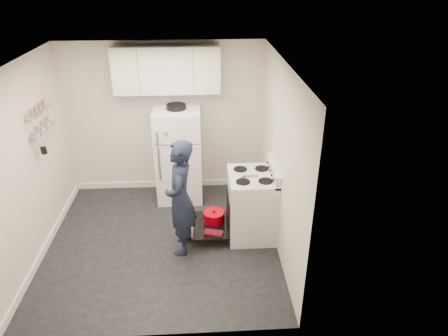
{
  "coord_description": "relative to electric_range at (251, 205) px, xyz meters",
  "views": [
    {
      "loc": [
        0.61,
        -4.59,
        3.53
      ],
      "look_at": [
        0.89,
        0.2,
        1.05
      ],
      "focal_mm": 32.0,
      "sensor_mm": 36.0,
      "label": 1
    }
  ],
  "objects": [
    {
      "name": "room",
      "position": [
        -1.29,
        -0.12,
        0.74
      ],
      "size": [
        3.21,
        3.21,
        2.51
      ],
      "color": "black",
      "rests_on": "ground"
    },
    {
      "name": "open_oven_door",
      "position": [
        -0.55,
        0.04,
        -0.27
      ],
      "size": [
        0.55,
        0.7,
        0.23
      ],
      "color": "black",
      "rests_on": "ground"
    },
    {
      "name": "person",
      "position": [
        -0.96,
        -0.31,
        0.34
      ],
      "size": [
        0.42,
        0.61,
        1.61
      ],
      "primitive_type": "imported",
      "rotation": [
        0.0,
        0.0,
        -1.63
      ],
      "color": "#171D33",
      "rests_on": "ground"
    },
    {
      "name": "electric_range",
      "position": [
        0.0,
        0.0,
        0.0
      ],
      "size": [
        0.66,
        0.76,
        1.1
      ],
      "color": "silver",
      "rests_on": "ground"
    },
    {
      "name": "wall_shelf_rack",
      "position": [
        -2.78,
        0.34,
        1.21
      ],
      "size": [
        0.14,
        0.6,
        0.61
      ],
      "color": "#B2B2B7",
      "rests_on": "room"
    },
    {
      "name": "refrigerator",
      "position": [
        -1.04,
        1.1,
        0.31
      ],
      "size": [
        0.72,
        0.74,
        1.61
      ],
      "color": "white",
      "rests_on": "ground"
    },
    {
      "name": "upper_cabinets",
      "position": [
        -1.16,
        1.28,
        1.63
      ],
      "size": [
        1.6,
        0.33,
        0.7
      ],
      "primitive_type": "cube",
      "color": "silver",
      "rests_on": "room"
    }
  ]
}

